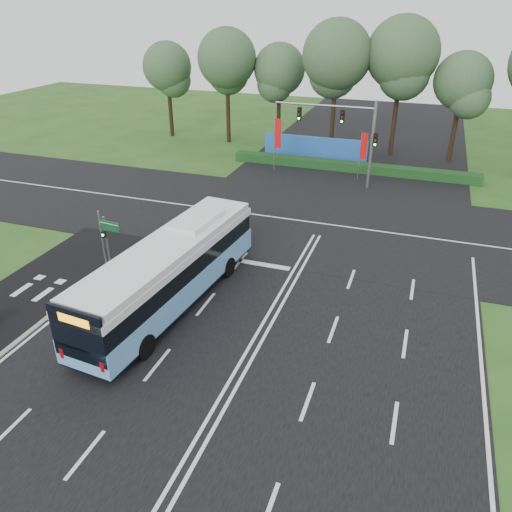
{
  "coord_description": "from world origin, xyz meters",
  "views": [
    {
      "loc": [
        6.21,
        -19.44,
        14.02
      ],
      "look_at": [
        -1.27,
        2.0,
        2.19
      ],
      "focal_mm": 35.0,
      "sensor_mm": 36.0,
      "label": 1
    }
  ],
  "objects": [
    {
      "name": "ground",
      "position": [
        0.0,
        0.0,
        0.0
      ],
      "size": [
        120.0,
        120.0,
        0.0
      ],
      "primitive_type": "plane",
      "color": "#26531B",
      "rests_on": "ground"
    },
    {
      "name": "city_bus",
      "position": [
        -4.93,
        -0.42,
        1.89
      ],
      "size": [
        3.91,
        13.28,
        3.76
      ],
      "rotation": [
        0.0,
        0.0,
        -0.09
      ],
      "color": "#62A3E4",
      "rests_on": "ground"
    },
    {
      "name": "road_main",
      "position": [
        0.0,
        0.0,
        0.02
      ],
      "size": [
        20.0,
        120.0,
        0.04
      ],
      "primitive_type": "cube",
      "color": "black",
      "rests_on": "ground"
    },
    {
      "name": "banner_flag_left",
      "position": [
        -6.38,
        22.22,
        3.13
      ],
      "size": [
        0.68,
        0.29,
        4.82
      ],
      "rotation": [
        0.0,
        0.0,
        -0.35
      ],
      "color": "gray",
      "rests_on": "ground"
    },
    {
      "name": "traffic_light_gantry",
      "position": [
        0.21,
        20.5,
        4.66
      ],
      "size": [
        8.41,
        0.28,
        7.0
      ],
      "color": "gray",
      "rests_on": "ground"
    },
    {
      "name": "pedestrian_signal",
      "position": [
        -10.2,
        1.79,
        1.75
      ],
      "size": [
        0.3,
        0.41,
        3.2
      ],
      "rotation": [
        0.0,
        0.0,
        0.38
      ],
      "color": "gray",
      "rests_on": "ground"
    },
    {
      "name": "bike_path",
      "position": [
        -12.5,
        -3.0,
        0.03
      ],
      "size": [
        5.0,
        18.0,
        0.06
      ],
      "primitive_type": "cube",
      "color": "black",
      "rests_on": "ground"
    },
    {
      "name": "blue_hoarding",
      "position": [
        -4.0,
        27.0,
        1.1
      ],
      "size": [
        10.0,
        0.3,
        2.2
      ],
      "primitive_type": "cube",
      "color": "blue",
      "rests_on": "ground"
    },
    {
      "name": "hedge",
      "position": [
        0.0,
        24.5,
        0.4
      ],
      "size": [
        22.0,
        1.2,
        0.8
      ],
      "primitive_type": "cube",
      "color": "#163C18",
      "rests_on": "ground"
    },
    {
      "name": "eucalyptus_row",
      "position": [
        1.51,
        30.7,
        8.64
      ],
      "size": [
        47.34,
        8.17,
        12.78
      ],
      "color": "black",
      "rests_on": "ground"
    },
    {
      "name": "kerb_strip",
      "position": [
        -10.1,
        -3.0,
        0.06
      ],
      "size": [
        0.25,
        18.0,
        0.12
      ],
      "primitive_type": "cube",
      "color": "gray",
      "rests_on": "ground"
    },
    {
      "name": "street_sign",
      "position": [
        -9.99,
        1.59,
        2.3
      ],
      "size": [
        1.4,
        0.24,
        3.61
      ],
      "rotation": [
        0.0,
        0.0,
        -0.11
      ],
      "color": "gray",
      "rests_on": "ground"
    },
    {
      "name": "road_cross",
      "position": [
        0.0,
        12.0,
        0.03
      ],
      "size": [
        120.0,
        14.0,
        0.05
      ],
      "primitive_type": "cube",
      "color": "black",
      "rests_on": "ground"
    },
    {
      "name": "banner_flag_mid",
      "position": [
        1.11,
        22.36,
        2.72
      ],
      "size": [
        0.6,
        0.18,
        4.14
      ],
      "rotation": [
        0.0,
        0.0,
        -0.23
      ],
      "color": "gray",
      "rests_on": "ground"
    }
  ]
}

